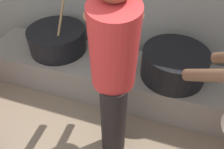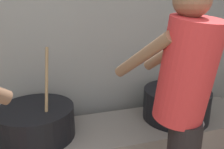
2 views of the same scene
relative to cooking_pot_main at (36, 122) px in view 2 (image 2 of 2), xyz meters
The scene contains 5 objects.
block_enclosure_rear 0.83m from the cooking_pot_main, 60.12° to the left, with size 5.78×0.20×2.23m, color gray.
hearth_ledge 0.69m from the cooking_pot_main, ahead, with size 2.74×0.60×0.37m, color slate.
cooking_pot_main is the anchor object (origin of this frame).
cooking_pot_secondary 1.23m from the cooking_pot_main, ahead, with size 0.60×0.60×0.28m.
cook_in_red_shirt 1.16m from the cooking_pot_main, 38.80° to the right, with size 0.52×0.71×1.53m.
Camera 2 is at (-0.19, 0.14, 1.42)m, focal length 38.07 mm.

